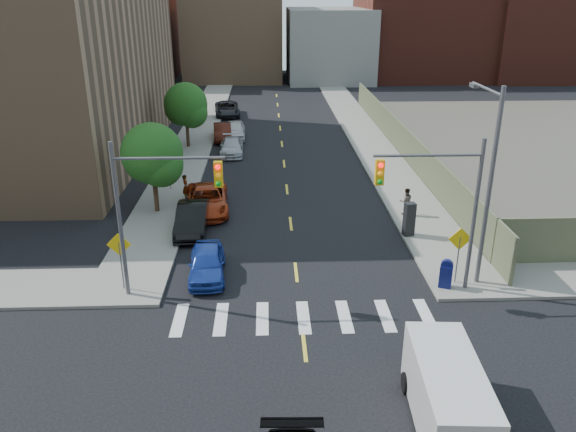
{
  "coord_description": "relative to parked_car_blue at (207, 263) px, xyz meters",
  "views": [
    {
      "loc": [
        -1.31,
        -15.85,
        12.59
      ],
      "look_at": [
        -0.3,
        10.25,
        2.0
      ],
      "focal_mm": 35.0,
      "sensor_mm": 36.0,
      "label": 1
    }
  ],
  "objects": [
    {
      "name": "parked_car_silver",
      "position": [
        0.0,
        21.08,
        -0.05
      ],
      "size": [
        1.94,
        4.51,
        1.29
      ],
      "primitive_type": "imported",
      "rotation": [
        0.0,
        0.0,
        0.03
      ],
      "color": "#AEB1B6",
      "rests_on": "ground"
    },
    {
      "name": "bg_bldg_midwest",
      "position": [
        -1.8,
        64.24,
        6.8
      ],
      "size": [
        14.0,
        16.0,
        15.0
      ],
      "primitive_type": "cube",
      "color": "#8C6B4C",
      "rests_on": "ground"
    },
    {
      "name": "ground",
      "position": [
        4.2,
        -7.76,
        -0.7
      ],
      "size": [
        160.0,
        160.0,
        0.0
      ],
      "primitive_type": "plane",
      "color": "black",
      "rests_on": "ground"
    },
    {
      "name": "tree_west_far",
      "position": [
        -3.8,
        23.29,
        2.78
      ],
      "size": [
        3.66,
        3.64,
        5.52
      ],
      "color": "#332114",
      "rests_on": "ground"
    },
    {
      "name": "warn_sign_midwest",
      "position": [
        -3.6,
        12.24,
        1.3
      ],
      "size": [
        1.06,
        0.06,
        2.83
      ],
      "color": "#59595E",
      "rests_on": "ground"
    },
    {
      "name": "parked_car_blue",
      "position": [
        0.0,
        0.0,
        0.0
      ],
      "size": [
        1.9,
        4.2,
        1.4
      ],
      "primitive_type": "imported",
      "rotation": [
        0.0,
        0.0,
        0.06
      ],
      "color": "#1C399B",
      "rests_on": "ground"
    },
    {
      "name": "payphone",
      "position": [
        10.5,
        4.06,
        0.38
      ],
      "size": [
        0.63,
        0.55,
        1.85
      ],
      "primitive_type": "cube",
      "rotation": [
        0.0,
        0.0,
        0.2
      ],
      "color": "black",
      "rests_on": "sidewalk_ne"
    },
    {
      "name": "bg_bldg_west",
      "position": [
        -17.8,
        62.24,
        5.3
      ],
      "size": [
        14.0,
        18.0,
        12.0
      ],
      "primitive_type": "cube",
      "color": "#592319",
      "rests_on": "ground"
    },
    {
      "name": "signal_nw",
      "position": [
        -1.78,
        -1.76,
        3.83
      ],
      "size": [
        4.59,
        0.3,
        7.0
      ],
      "color": "#59595E",
      "rests_on": "ground"
    },
    {
      "name": "cargo_van",
      "position": [
        8.26,
        -9.94,
        0.47
      ],
      "size": [
        2.27,
        4.96,
        2.22
      ],
      "rotation": [
        0.0,
        0.0,
        -0.06
      ],
      "color": "silver",
      "rests_on": "ground"
    },
    {
      "name": "parked_car_grey",
      "position": [
        -1.3,
        36.21,
        0.05
      ],
      "size": [
        3.05,
        5.65,
        1.5
      ],
      "primitive_type": "imported",
      "rotation": [
        0.0,
        0.0,
        0.1
      ],
      "color": "black",
      "rests_on": "ground"
    },
    {
      "name": "parked_car_maroon",
      "position": [
        -1.07,
        25.83,
        0.02
      ],
      "size": [
        1.91,
        4.51,
        1.45
      ],
      "primitive_type": "imported",
      "rotation": [
        0.0,
        0.0,
        0.09
      ],
      "color": "#3D140C",
      "rests_on": "ground"
    },
    {
      "name": "bg_bldg_east",
      "position": [
        26.2,
        64.24,
        7.3
      ],
      "size": [
        18.0,
        18.0,
        16.0
      ],
      "primitive_type": "cube",
      "color": "#592319",
      "rests_on": "ground"
    },
    {
      "name": "signal_ne",
      "position": [
        10.18,
        -1.76,
        3.83
      ],
      "size": [
        4.59,
        0.3,
        7.0
      ],
      "color": "#59595E",
      "rests_on": "ground"
    },
    {
      "name": "parked_car_white",
      "position": [
        0.0,
        26.27,
        0.09
      ],
      "size": [
        1.99,
        4.69,
        1.58
      ],
      "primitive_type": "imported",
      "rotation": [
        0.0,
        0.0,
        0.03
      ],
      "color": "silver",
      "rests_on": "ground"
    },
    {
      "name": "bg_bldg_fareast",
      "position": [
        42.2,
        62.24,
        8.3
      ],
      "size": [
        14.0,
        16.0,
        18.0
      ],
      "primitive_type": "cube",
      "color": "#592319",
      "rests_on": "ground"
    },
    {
      "name": "streetlight_ne",
      "position": [
        12.4,
        -0.86,
        4.52
      ],
      "size": [
        0.25,
        3.7,
        9.0
      ],
      "color": "#59595E",
      "rests_on": "ground"
    },
    {
      "name": "warn_sign_nw",
      "position": [
        -3.6,
        -1.26,
        1.3
      ],
      "size": [
        1.06,
        0.06,
        2.83
      ],
      "color": "#59595E",
      "rests_on": "ground"
    },
    {
      "name": "mailbox",
      "position": [
        10.8,
        -1.69,
        0.1
      ],
      "size": [
        0.66,
        0.59,
        1.34
      ],
      "rotation": [
        0.0,
        0.0,
        -0.39
      ],
      "color": "#0D134F",
      "rests_on": "sidewalk_ne"
    },
    {
      "name": "pedestrian_west",
      "position": [
        -2.28,
        10.13,
        0.27
      ],
      "size": [
        0.55,
        0.68,
        1.64
      ],
      "primitive_type": "imported",
      "rotation": [
        0.0,
        0.0,
        1.86
      ],
      "color": "gray",
      "rests_on": "sidewalk_nw"
    },
    {
      "name": "warn_sign_ne",
      "position": [
        11.4,
        -1.26,
        1.3
      ],
      "size": [
        1.06,
        0.06,
        2.83
      ],
      "color": "#59595E",
      "rests_on": "ground"
    },
    {
      "name": "fence_north",
      "position": [
        13.8,
        20.24,
        0.55
      ],
      "size": [
        0.12,
        44.0,
        2.5
      ],
      "primitive_type": "cube",
      "color": "#6D724F",
      "rests_on": "ground"
    },
    {
      "name": "bg_bldg_center",
      "position": [
        12.2,
        62.24,
        4.3
      ],
      "size": [
        12.0,
        16.0,
        10.0
      ],
      "primitive_type": "cube",
      "color": "gray",
      "rests_on": "ground"
    },
    {
      "name": "sidewalk_nw",
      "position": [
        -3.55,
        33.74,
        -0.62
      ],
      "size": [
        3.5,
        73.0,
        0.15
      ],
      "primitive_type": "cube",
      "color": "gray",
      "rests_on": "ground"
    },
    {
      "name": "pedestrian_east",
      "position": [
        11.05,
        7.09,
        0.26
      ],
      "size": [
        0.8,
        0.63,
        1.62
      ],
      "primitive_type": "imported",
      "rotation": [
        0.0,
        0.0,
        3.16
      ],
      "color": "gray",
      "rests_on": "sidewalk_ne"
    },
    {
      "name": "sidewalk_ne",
      "position": [
        11.95,
        33.74,
        -0.62
      ],
      "size": [
        3.5,
        73.0,
        0.15
      ],
      "primitive_type": "cube",
      "color": "gray",
      "rests_on": "ground"
    },
    {
      "name": "parked_car_red",
      "position": [
        -0.79,
        8.38,
        0.06
      ],
      "size": [
        2.97,
        5.63,
        1.51
      ],
      "primitive_type": "imported",
      "rotation": [
        0.0,
        0.0,
        0.09
      ],
      "color": "#A02F10",
      "rests_on": "ground"
    },
    {
      "name": "tree_west_near",
      "position": [
        -3.8,
        8.29,
        2.78
      ],
      "size": [
        3.66,
        3.64,
        5.52
      ],
      "color": "#332114",
      "rests_on": "ground"
    },
    {
      "name": "parked_car_black",
      "position": [
        -1.3,
        5.32,
        0.08
      ],
      "size": [
        1.74,
        4.75,
        1.55
      ],
      "primitive_type": "imported",
      "rotation": [
        0.0,
        0.0,
        0.02
      ],
      "color": "black",
      "rests_on": "ground"
    }
  ]
}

